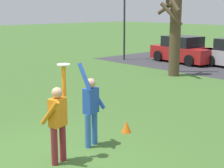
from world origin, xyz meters
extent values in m
plane|color=#426B2D|center=(0.00, 0.00, 0.00)|extent=(120.00, 120.00, 0.00)
cylinder|color=maroon|center=(0.27, -0.24, 0.41)|extent=(0.14, 0.14, 0.82)
cylinder|color=maroon|center=(0.21, 0.01, 0.41)|extent=(0.14, 0.14, 0.82)
cube|color=orange|center=(0.24, -0.11, 1.12)|extent=(0.30, 0.40, 0.60)
sphere|color=tan|center=(0.24, -0.11, 1.53)|extent=(0.23, 0.23, 0.23)
cylinder|color=orange|center=(0.30, -0.33, 1.17)|extent=(0.49, 0.20, 0.58)
cylinder|color=orange|center=(0.19, 0.10, 1.75)|extent=(0.09, 0.09, 0.66)
cylinder|color=#3366B7|center=(-0.07, 1.13, 0.41)|extent=(0.14, 0.14, 0.82)
cylinder|color=#3366B7|center=(0.00, 0.87, 0.41)|extent=(0.14, 0.14, 0.82)
cube|color=#234CB2|center=(-0.03, 1.00, 1.12)|extent=(0.30, 0.40, 0.60)
sphere|color=tan|center=(-0.03, 1.00, 1.53)|extent=(0.23, 0.23, 0.23)
cylinder|color=#234CB2|center=(-0.09, 1.22, 1.17)|extent=(0.49, 0.20, 0.58)
cylinder|color=#234CB2|center=(0.02, 0.78, 1.72)|extent=(0.36, 0.16, 0.64)
cylinder|color=white|center=(0.19, 0.10, 2.09)|extent=(0.27, 0.27, 0.02)
cube|color=red|center=(-6.74, 13.68, 0.55)|extent=(4.27, 2.23, 0.80)
cube|color=black|center=(-6.89, 13.69, 1.27)|extent=(2.26, 1.86, 0.64)
cylinder|color=black|center=(-5.38, 14.45, 0.33)|extent=(0.68, 0.29, 0.66)
cylinder|color=black|center=(-5.57, 12.63, 0.33)|extent=(0.68, 0.29, 0.66)
cylinder|color=black|center=(-7.90, 14.72, 0.33)|extent=(0.68, 0.29, 0.66)
cylinder|color=black|center=(-8.10, 12.91, 0.33)|extent=(0.68, 0.29, 0.66)
cylinder|color=black|center=(-4.74, 13.46, 0.33)|extent=(0.68, 0.29, 0.66)
cylinder|color=brown|center=(-4.41, 9.75, 2.29)|extent=(0.53, 0.53, 4.58)
cylinder|color=brown|center=(-4.96, 10.38, 3.57)|extent=(1.47, 1.30, 1.33)
cylinder|color=brown|center=(-4.30, 9.25, 2.98)|extent=(1.16, 0.44, 1.10)
cylinder|color=#2D2D33|center=(-10.05, 11.83, 2.00)|extent=(0.12, 0.12, 4.00)
cone|color=orange|center=(-0.14, 2.28, 0.16)|extent=(0.26, 0.26, 0.32)
camera|label=1|loc=(6.25, -4.05, 3.23)|focal=57.06mm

